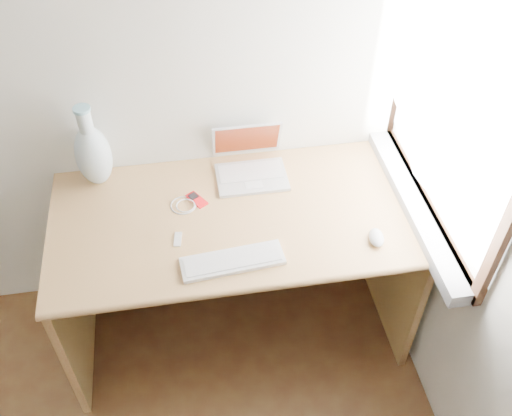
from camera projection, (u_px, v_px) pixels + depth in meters
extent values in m
cube|color=white|center=(461.00, 91.00, 1.92)|extent=(0.01, 0.90, 1.00)
cube|color=gray|center=(414.00, 205.00, 2.29)|extent=(0.10, 0.96, 0.06)
cube|color=white|center=(441.00, 86.00, 1.89)|extent=(0.02, 0.84, 0.92)
cube|color=tan|center=(235.00, 217.00, 2.28)|extent=(1.47, 0.73, 0.03)
cube|color=tan|center=(74.00, 298.00, 2.48)|extent=(0.03, 0.69, 0.74)
cube|color=tan|center=(390.00, 257.00, 2.64)|extent=(0.03, 0.69, 0.74)
cube|color=tan|center=(226.00, 204.00, 2.72)|extent=(1.41, 0.03, 0.50)
cube|color=silver|center=(252.00, 177.00, 2.42)|extent=(0.30, 0.21, 0.01)
cube|color=white|center=(252.00, 176.00, 2.41)|extent=(0.27, 0.11, 0.00)
cube|color=silver|center=(248.00, 144.00, 2.42)|extent=(0.30, 0.08, 0.19)
cube|color=maroon|center=(248.00, 144.00, 2.42)|extent=(0.27, 0.06, 0.17)
cube|color=white|center=(233.00, 261.00, 2.09)|extent=(0.39, 0.15, 0.02)
cube|color=white|center=(233.00, 259.00, 2.08)|extent=(0.36, 0.12, 0.00)
ellipsoid|color=silver|center=(376.00, 238.00, 2.16)|extent=(0.07, 0.10, 0.03)
cube|color=#B90C12|center=(197.00, 200.00, 2.33)|extent=(0.09, 0.11, 0.01)
cube|color=black|center=(197.00, 199.00, 2.32)|extent=(0.05, 0.05, 0.00)
torus|color=white|center=(183.00, 205.00, 2.31)|extent=(0.12, 0.12, 0.01)
cube|color=white|center=(178.00, 239.00, 2.17)|extent=(0.04, 0.08, 0.01)
ellipsoid|color=white|center=(94.00, 156.00, 2.31)|extent=(0.15, 0.15, 0.28)
cylinder|color=white|center=(85.00, 121.00, 2.19)|extent=(0.06, 0.06, 0.11)
cylinder|color=#83C0D3|center=(81.00, 109.00, 2.15)|extent=(0.07, 0.07, 0.01)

